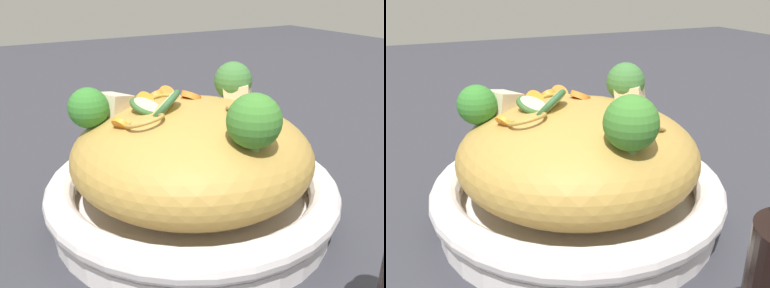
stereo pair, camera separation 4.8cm
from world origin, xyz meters
TOP-DOWN VIEW (x-y plane):
  - ground_plane at (0.00, 0.00)m, footprint 3.00×3.00m
  - serving_bowl at (0.00, 0.00)m, footprint 0.33×0.33m
  - noodle_heap at (0.00, -0.00)m, footprint 0.27×0.27m
  - broccoli_florets at (0.00, -0.01)m, footprint 0.24×0.22m
  - carrot_coins at (-0.01, 0.05)m, footprint 0.12×0.10m
  - zucchini_slices at (-0.04, 0.01)m, footprint 0.07×0.07m
  - chicken_chunks at (-0.00, 0.05)m, footprint 0.20×0.08m

SIDE VIEW (x-z plane):
  - ground_plane at x=0.00m, z-range 0.00..0.00m
  - serving_bowl at x=0.00m, z-range 0.00..0.06m
  - noodle_heap at x=0.00m, z-range 0.02..0.14m
  - chicken_chunks at x=0.00m, z-range 0.11..0.15m
  - carrot_coins at x=-0.01m, z-range 0.12..0.15m
  - zucchini_slices at x=-0.04m, z-range 0.12..0.16m
  - broccoli_florets at x=0.00m, z-range 0.11..0.18m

